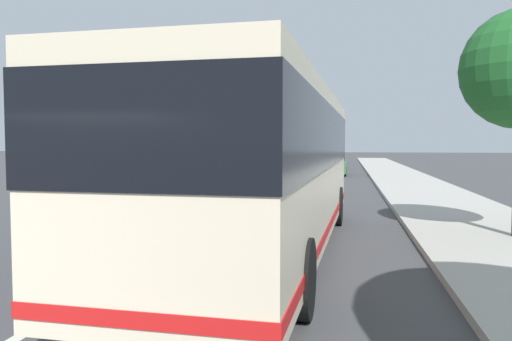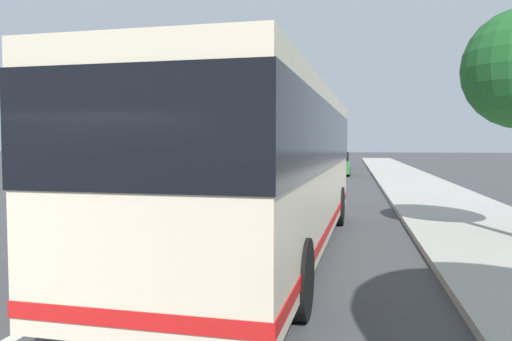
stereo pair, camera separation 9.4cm
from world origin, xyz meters
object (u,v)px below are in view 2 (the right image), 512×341
object	(u,v)px
car_oncoming	(334,160)
car_behind_bus	(291,158)
car_far_distant	(336,164)
coach_bus	(266,159)

from	to	relation	value
car_oncoming	car_behind_bus	world-z (taller)	car_behind_bus
car_far_distant	car_oncoming	bearing A→B (deg)	1.71
coach_bus	car_oncoming	size ratio (longest dim) A/B	2.61
coach_bus	car_oncoming	bearing A→B (deg)	1.99
car_oncoming	coach_bus	bearing A→B (deg)	-177.91
coach_bus	car_behind_bus	distance (m)	38.38
coach_bus	car_oncoming	xyz separation A→B (m)	(32.06, -0.24, -1.15)
car_far_distant	coach_bus	bearing A→B (deg)	177.42
car_oncoming	car_behind_bus	bearing A→B (deg)	38.10
car_oncoming	car_behind_bus	size ratio (longest dim) A/B	0.97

